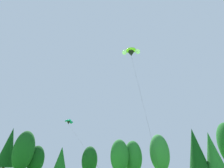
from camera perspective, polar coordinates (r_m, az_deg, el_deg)
treeline_tree_a at (r=59.49m, az=-30.96°, el=-17.37°), size 4.73×4.73×14.24m
treeline_tree_b at (r=52.26m, az=-27.12°, el=-18.90°), size 5.14×5.14×12.38m
treeline_tree_c at (r=53.90m, az=-23.85°, el=-21.90°), size 4.24×4.24×9.05m
treeline_tree_d at (r=47.02m, az=-16.59°, el=-22.93°), size 3.39×3.39×8.16m
treeline_tree_e at (r=51.19m, az=-7.43°, el=-23.66°), size 4.22×4.22×8.98m
treeline_tree_f at (r=45.87m, az=2.52°, el=-22.66°), size 4.50×4.50×9.99m
treeline_tree_g at (r=47.85m, az=7.00°, el=-22.73°), size 4.48×4.48×9.94m
treeline_tree_h at (r=48.44m, az=15.43°, el=-21.02°), size 4.88×4.88×11.41m
treeline_tree_i at (r=50.67m, az=25.83°, el=-18.37°), size 4.41×4.41×12.79m
treeline_tree_j at (r=51.16m, az=30.13°, el=-18.39°), size 4.15×4.15×11.60m
parafoil_kite_high_teal at (r=36.28m, az=-14.08°, el=-11.96°), size 9.13×10.47×10.33m
parafoil_kite_mid_lime_white at (r=34.84m, az=6.31°, el=10.49°), size 3.86×9.85×23.27m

